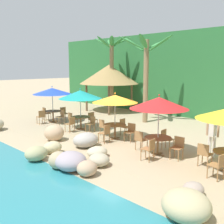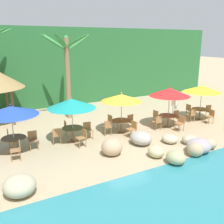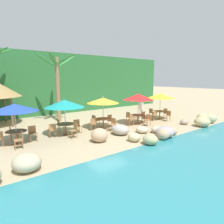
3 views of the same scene
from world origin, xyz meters
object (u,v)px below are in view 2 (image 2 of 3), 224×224
object	(u,v)px
chair_teal_right	(82,137)
chair_yellow_seaward	(209,111)
chair_red_left	(158,122)
chair_yellow_right	(210,115)
chair_teal_inland	(67,127)
umbrella_yellow	(202,89)
dining_table_blue	(14,140)
dining_table_yellow	(200,111)
chair_yellow_left	(192,114)
chair_teal_left	(56,135)
chair_red_inland	(157,116)
dining_table_red	(168,117)
chair_orange_left	(108,126)
umbrella_orange	(122,98)
dining_table_orange	(121,122)
chair_orange_inland	(112,121)
chair_blue_inland	(11,137)
chair_yellow_inland	(189,109)
chair_teal_seaward	(88,129)
umbrella_blue	(11,111)
chair_orange_seaward	(132,121)
waiter_in_white	(175,104)
dining_table_teal	(73,130)
chair_red_right	(181,122)
palm_tree_second	(67,62)
umbrella_teal	(72,103)
umbrella_red	(170,92)
chair_orange_right	(132,128)
chair_blue_seaward	(33,139)
chair_red_seaward	(177,117)
chair_blue_right	(17,149)

from	to	relation	value
chair_teal_right	chair_yellow_seaward	bearing A→B (deg)	2.12
chair_red_left	chair_yellow_right	distance (m)	3.71
chair_teal_inland	umbrella_yellow	world-z (taller)	umbrella_yellow
dining_table_blue	dining_table_yellow	xyz separation A→B (m)	(11.42, -0.47, 0.00)
dining_table_yellow	chair_yellow_left	size ratio (longest dim) A/B	1.26
dining_table_blue	chair_red_left	world-z (taller)	chair_red_left
chair_teal_left	chair_red_inland	xyz separation A→B (m)	(6.44, 0.20, 0.00)
dining_table_red	chair_orange_left	bearing A→B (deg)	171.90
umbrella_orange	chair_yellow_right	xyz separation A→B (m)	(5.75, -1.21, -1.50)
dining_table_orange	chair_orange_inland	distance (m)	0.86
chair_blue_inland	dining_table_yellow	xyz separation A→B (m)	(11.45, -1.32, 0.10)
chair_teal_inland	dining_table_orange	size ratio (longest dim) A/B	0.79
chair_yellow_inland	chair_teal_seaward	bearing A→B (deg)	-177.44
umbrella_blue	chair_orange_seaward	world-z (taller)	umbrella_blue
chair_red_left	chair_orange_seaward	bearing A→B (deg)	146.94
waiter_in_white	chair_yellow_inland	bearing A→B (deg)	-15.01
chair_yellow_left	umbrella_blue	bearing A→B (deg)	176.85
chair_orange_inland	chair_yellow_right	size ratio (longest dim) A/B	1.00
chair_teal_right	chair_yellow_right	xyz separation A→B (m)	(8.40, -0.48, 0.00)
chair_blue_inland	chair_red_inland	xyz separation A→B (m)	(8.46, -0.64, 0.00)
dining_table_teal	chair_yellow_inland	world-z (taller)	chair_yellow_inland
chair_blue_inland	dining_table_yellow	distance (m)	11.53
umbrella_blue	chair_red_right	distance (m)	9.06
umbrella_orange	palm_tree_second	world-z (taller)	palm_tree_second
umbrella_teal	dining_table_teal	bearing A→B (deg)	-172.87
dining_table_yellow	palm_tree_second	world-z (taller)	palm_tree_second
chair_red_inland	palm_tree_second	xyz separation A→B (m)	(-4.25, 4.00, 3.21)
chair_red_inland	umbrella_red	bearing A→B (deg)	-78.46
chair_red_inland	umbrella_yellow	world-z (taller)	umbrella_yellow
chair_teal_left	umbrella_red	xyz separation A→B (m)	(6.61, -0.64, 1.63)
dining_table_red	chair_red_left	distance (m)	0.86
chair_orange_right	chair_red_right	distance (m)	3.00
chair_blue_seaward	dining_table_orange	xyz separation A→B (m)	(4.82, -0.14, 0.10)
chair_red_seaward	umbrella_orange	bearing A→B (deg)	174.23
chair_red_left	chair_yellow_inland	distance (m)	3.77
dining_table_yellow	chair_red_right	bearing A→B (deg)	-159.26
umbrella_red	chair_red_inland	world-z (taller)	umbrella_red
umbrella_red	waiter_in_white	distance (m)	2.42
umbrella_blue	chair_orange_right	size ratio (longest dim) A/B	2.79
chair_blue_right	umbrella_blue	bearing A→B (deg)	89.21
chair_teal_seaward	umbrella_teal	bearing A→B (deg)	-176.84
dining_table_orange	chair_orange_right	distance (m)	0.86
dining_table_blue	chair_orange_left	world-z (taller)	chair_orange_left
chair_orange_inland	dining_table_red	world-z (taller)	chair_orange_inland
chair_teal_right	palm_tree_second	xyz separation A→B (m)	(1.16, 5.05, 3.21)
chair_red_seaward	dining_table_yellow	xyz separation A→B (m)	(1.97, 0.02, 0.10)
chair_orange_seaward	chair_yellow_right	world-z (taller)	same
chair_blue_seaward	chair_teal_right	distance (m)	2.34
umbrella_red	dining_table_yellow	distance (m)	3.21
chair_blue_right	chair_orange_inland	distance (m)	5.76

